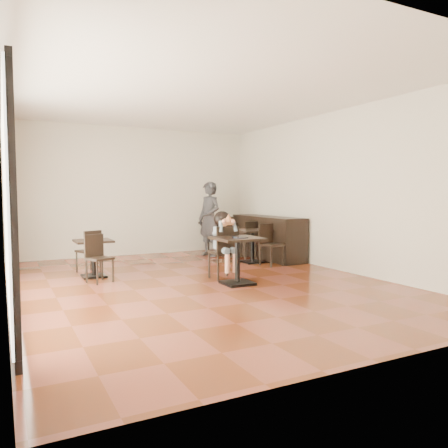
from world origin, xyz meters
TOP-DOWN VIEW (x-y plane):
  - floor at (0.00, 0.00)m, footprint 6.00×8.00m
  - ceiling at (0.00, 0.00)m, footprint 6.00×8.00m
  - wall_back at (0.00, 4.00)m, footprint 6.00×0.01m
  - wall_front at (0.00, -4.00)m, footprint 6.00×0.01m
  - wall_left at (-3.00, 0.00)m, footprint 0.01×8.00m
  - wall_right at (3.00, 0.00)m, footprint 0.01×8.00m
  - storefront_window at (-2.97, -0.50)m, footprint 0.04×4.50m
  - child_table at (0.52, -0.38)m, footprint 0.76×0.76m
  - child_chair at (0.52, 0.17)m, footprint 0.43×0.43m
  - child at (0.52, 0.17)m, footprint 0.43×0.61m
  - plate at (0.52, -0.48)m, footprint 0.27×0.27m
  - pizza_slice at (0.52, -0.02)m, footprint 0.28×0.22m
  - adult_patron at (1.54, 2.91)m, footprint 0.62×0.77m
  - cafe_table_mid at (1.95, 1.53)m, footprint 0.82×0.82m
  - cafe_table_left at (-1.54, 1.40)m, footprint 0.85×0.85m
  - cafe_table_back at (1.92, 3.21)m, footprint 0.95×0.95m
  - chair_mid_a at (2.10, 2.08)m, footprint 0.47×0.47m
  - chair_mid_b at (2.10, 0.98)m, footprint 0.47×0.47m
  - chair_left_a at (-1.54, 1.95)m, footprint 0.49×0.49m
  - chair_left_b at (-1.54, 0.85)m, footprint 0.49×0.49m
  - chair_back_a at (2.08, 3.50)m, footprint 0.54×0.54m
  - chair_back_b at (2.08, 2.66)m, footprint 0.54×0.54m
  - service_counter at (2.65, 2.00)m, footprint 0.60×2.40m

SIDE VIEW (x-z plane):
  - floor at x=0.00m, z-range -0.01..0.01m
  - cafe_table_left at x=-1.54m, z-range 0.00..0.69m
  - cafe_table_mid at x=1.95m, z-range 0.00..0.74m
  - cafe_table_back at x=1.92m, z-range 0.00..0.80m
  - child_table at x=0.52m, z-range 0.00..0.80m
  - chair_left_a at x=-1.54m, z-range 0.00..0.83m
  - chair_left_b at x=-1.54m, z-range 0.00..0.83m
  - chair_mid_a at x=2.10m, z-range 0.00..0.89m
  - chair_mid_b at x=2.10m, z-range 0.00..0.89m
  - chair_back_a at x=2.08m, z-range 0.00..0.96m
  - chair_back_b at x=2.08m, z-range 0.00..0.96m
  - child_chair at x=0.52m, z-range 0.00..0.97m
  - service_counter at x=2.65m, z-range 0.00..1.00m
  - child at x=0.52m, z-range 0.00..1.22m
  - plate at x=0.52m, z-range 0.80..0.82m
  - adult_patron at x=1.54m, z-range 0.00..1.84m
  - pizza_slice at x=0.52m, z-range 1.02..1.09m
  - storefront_window at x=-2.97m, z-range 0.10..2.70m
  - wall_back at x=0.00m, z-range 0.00..3.20m
  - wall_front at x=0.00m, z-range 0.00..3.20m
  - wall_left at x=-3.00m, z-range 0.00..3.20m
  - wall_right at x=3.00m, z-range 0.00..3.20m
  - ceiling at x=0.00m, z-range 3.20..3.21m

